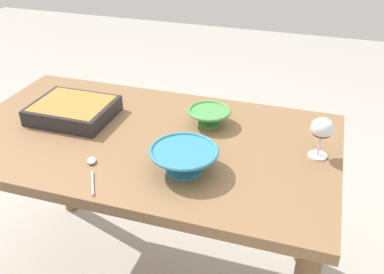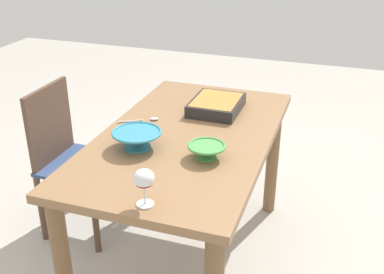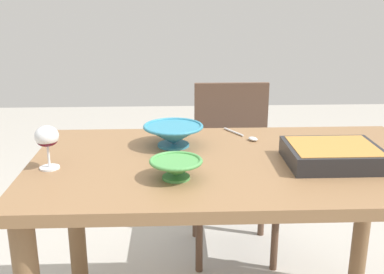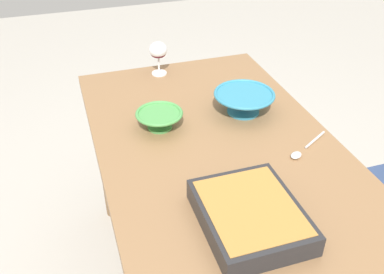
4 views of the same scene
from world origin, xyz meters
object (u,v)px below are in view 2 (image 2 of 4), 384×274
object	(u,v)px
small_bowl	(137,138)
wine_glass	(144,180)
casserole_dish	(216,104)
serving_spoon	(147,119)
dining_table	(187,157)
chair	(69,155)
mixing_bowl	(207,150)

from	to	relation	value
small_bowl	wine_glass	bearing A→B (deg)	-151.71
casserole_dish	serving_spoon	distance (m)	0.39
small_bowl	dining_table	bearing A→B (deg)	-38.42
small_bowl	serving_spoon	xyz separation A→B (m)	(0.29, 0.08, -0.04)
chair	wine_glass	bearing A→B (deg)	-131.40
dining_table	serving_spoon	size ratio (longest dim) A/B	7.42
casserole_dish	small_bowl	size ratio (longest dim) A/B	1.37
casserole_dish	small_bowl	xyz separation A→B (m)	(-0.54, 0.21, 0.01)
wine_glass	mixing_bowl	size ratio (longest dim) A/B	0.88
dining_table	mixing_bowl	bearing A→B (deg)	-141.03
wine_glass	casserole_dish	bearing A→B (deg)	0.37
casserole_dish	serving_spoon	world-z (taller)	casserole_dish
chair	serving_spoon	world-z (taller)	chair
chair	serving_spoon	size ratio (longest dim) A/B	4.64
dining_table	small_bowl	world-z (taller)	small_bowl
wine_glass	serving_spoon	bearing A→B (deg)	23.34
serving_spoon	casserole_dish	bearing A→B (deg)	-50.47
dining_table	mixing_bowl	xyz separation A→B (m)	(-0.20, -0.16, 0.16)
casserole_dish	mixing_bowl	bearing A→B (deg)	-168.30
wine_glass	small_bowl	bearing A→B (deg)	28.29
dining_table	serving_spoon	world-z (taller)	serving_spoon
mixing_bowl	chair	bearing A→B (deg)	71.96
chair	wine_glass	world-z (taller)	wine_glass
dining_table	mixing_bowl	world-z (taller)	mixing_bowl
dining_table	casserole_dish	bearing A→B (deg)	-8.74
chair	wine_glass	xyz separation A→B (m)	(-0.72, -0.81, 0.39)
casserole_dish	serving_spoon	xyz separation A→B (m)	(-0.25, 0.30, -0.03)
wine_glass	chair	bearing A→B (deg)	48.60
dining_table	wine_glass	distance (m)	0.66
mixing_bowl	serving_spoon	xyz separation A→B (m)	(0.29, 0.41, -0.03)
dining_table	small_bowl	bearing A→B (deg)	141.58
small_bowl	serving_spoon	size ratio (longest dim) A/B	1.19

